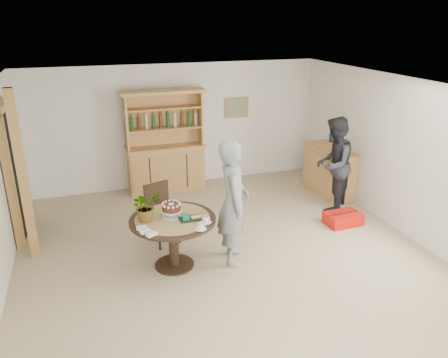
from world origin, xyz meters
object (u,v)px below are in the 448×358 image
dining_chair (160,209)px  teen_boy (233,202)px  dining_table (173,228)px  red_suitcase (343,219)px  hutch (166,157)px  sideboard (329,171)px  adult_person (333,164)px

dining_chair → teen_boy: teen_boy is taller
dining_chair → teen_boy: 1.33m
dining_chair → teen_boy: (0.88, -0.93, 0.38)m
dining_table → dining_chair: (-0.03, 0.83, -0.07)m
teen_boy → red_suitcase: teen_boy is taller
hutch → sideboard: hutch is taller
dining_chair → red_suitcase: (3.06, -0.43, -0.43)m
dining_table → red_suitcase: size_ratio=1.94×
teen_boy → adult_person: (2.32, 1.15, -0.06)m
adult_person → dining_chair: bearing=-40.6°
sideboard → dining_table: size_ratio=1.05×
sideboard → red_suitcase: size_ratio=2.03×
adult_person → red_suitcase: (-0.13, -0.65, -0.76)m
sideboard → teen_boy: (-2.68, -1.82, 0.45)m
sideboard → red_suitcase: 1.45m
hutch → adult_person: bearing=-35.4°
red_suitcase → teen_boy: bearing=-170.0°
hutch → dining_table: size_ratio=1.70×
teen_boy → dining_chair: bearing=57.6°
dining_chair → adult_person: size_ratio=0.55×
teen_boy → adult_person: size_ratio=1.06×
dining_table → red_suitcase: (3.04, 0.40, -0.50)m
dining_chair → hutch: bearing=57.9°
sideboard → teen_boy: teen_boy is taller
hutch → sideboard: (3.04, -1.24, -0.22)m
sideboard → hutch: bearing=157.8°
sideboard → dining_table: (-3.53, -1.72, 0.13)m
sideboard → dining_chair: bearing=-165.9°
hutch → dining_table: bearing=-99.3°
sideboard → dining_table: sideboard is taller
adult_person → teen_boy: bearing=-18.3°
dining_table → dining_chair: bearing=91.8°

